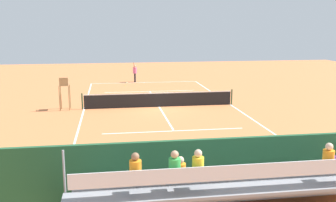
{
  "coord_description": "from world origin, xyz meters",
  "views": [
    {
      "loc": [
        3.24,
        25.24,
        5.56
      ],
      "look_at": [
        0.0,
        4.0,
        1.2
      ],
      "focal_mm": 41.02,
      "sensor_mm": 36.0,
      "label": 1
    }
  ],
  "objects_px": {
    "tennis_net": "(159,99)",
    "tennis_ball_near": "(125,86)",
    "tennis_racket": "(127,82)",
    "umpire_chair": "(64,90)",
    "courtside_bench": "(283,168)",
    "bleacher_stand": "(227,188)",
    "equipment_bag": "(231,183)",
    "tennis_player": "(135,72)"
  },
  "relations": [
    {
      "from": "tennis_net",
      "to": "tennis_ball_near",
      "type": "distance_m",
      "value": 9.44
    },
    {
      "from": "tennis_racket",
      "to": "tennis_net",
      "type": "bearing_deg",
      "value": 98.53
    },
    {
      "from": "umpire_chair",
      "to": "courtside_bench",
      "type": "relative_size",
      "value": 1.19
    },
    {
      "from": "bleacher_stand",
      "to": "equipment_bag",
      "type": "height_order",
      "value": "bleacher_stand"
    },
    {
      "from": "courtside_bench",
      "to": "equipment_bag",
      "type": "distance_m",
      "value": 1.97
    },
    {
      "from": "bleacher_stand",
      "to": "courtside_bench",
      "type": "bearing_deg",
      "value": -141.56
    },
    {
      "from": "tennis_player",
      "to": "tennis_ball_near",
      "type": "distance_m",
      "value": 2.6
    },
    {
      "from": "tennis_racket",
      "to": "bleacher_stand",
      "type": "bearing_deg",
      "value": 93.55
    },
    {
      "from": "tennis_net",
      "to": "bleacher_stand",
      "type": "distance_m",
      "value": 15.42
    },
    {
      "from": "umpire_chair",
      "to": "courtside_bench",
      "type": "xyz_separation_m",
      "value": [
        -8.87,
        13.31,
        -0.76
      ]
    },
    {
      "from": "tennis_player",
      "to": "tennis_ball_near",
      "type": "relative_size",
      "value": 29.18
    },
    {
      "from": "umpire_chair",
      "to": "courtside_bench",
      "type": "distance_m",
      "value": 16.01
    },
    {
      "from": "bleacher_stand",
      "to": "equipment_bag",
      "type": "bearing_deg",
      "value": -110.89
    },
    {
      "from": "bleacher_stand",
      "to": "tennis_ball_near",
      "type": "distance_m",
      "value": 24.74
    },
    {
      "from": "tennis_racket",
      "to": "tennis_ball_near",
      "type": "height_order",
      "value": "tennis_ball_near"
    },
    {
      "from": "tennis_player",
      "to": "tennis_racket",
      "type": "xyz_separation_m",
      "value": [
        0.8,
        0.23,
        -1.0
      ]
    },
    {
      "from": "tennis_net",
      "to": "equipment_bag",
      "type": "relative_size",
      "value": 11.44
    },
    {
      "from": "tennis_player",
      "to": "tennis_racket",
      "type": "bearing_deg",
      "value": 15.97
    },
    {
      "from": "umpire_chair",
      "to": "courtside_bench",
      "type": "bearing_deg",
      "value": 123.68
    },
    {
      "from": "umpire_chair",
      "to": "tennis_net",
      "type": "bearing_deg",
      "value": 179.67
    },
    {
      "from": "umpire_chair",
      "to": "equipment_bag",
      "type": "relative_size",
      "value": 2.38
    },
    {
      "from": "umpire_chair",
      "to": "tennis_racket",
      "type": "relative_size",
      "value": 3.75
    },
    {
      "from": "tennis_racket",
      "to": "tennis_player",
      "type": "bearing_deg",
      "value": -164.03
    },
    {
      "from": "bleacher_stand",
      "to": "umpire_chair",
      "type": "xyz_separation_m",
      "value": [
        6.17,
        -15.45,
        0.35
      ]
    },
    {
      "from": "tennis_net",
      "to": "umpire_chair",
      "type": "height_order",
      "value": "umpire_chair"
    },
    {
      "from": "umpire_chair",
      "to": "tennis_player",
      "type": "height_order",
      "value": "umpire_chair"
    },
    {
      "from": "courtside_bench",
      "to": "tennis_player",
      "type": "height_order",
      "value": "tennis_player"
    },
    {
      "from": "equipment_bag",
      "to": "tennis_racket",
      "type": "distance_m",
      "value": 24.7
    },
    {
      "from": "equipment_bag",
      "to": "tennis_racket",
      "type": "xyz_separation_m",
      "value": [
        2.42,
        -24.58,
        -0.16
      ]
    },
    {
      "from": "bleacher_stand",
      "to": "umpire_chair",
      "type": "relative_size",
      "value": 4.23
    },
    {
      "from": "tennis_racket",
      "to": "tennis_ball_near",
      "type": "relative_size",
      "value": 8.65
    },
    {
      "from": "tennis_net",
      "to": "umpire_chair",
      "type": "xyz_separation_m",
      "value": [
        6.2,
        -0.04,
        0.81
      ]
    },
    {
      "from": "umpire_chair",
      "to": "tennis_ball_near",
      "type": "relative_size",
      "value": 32.42
    },
    {
      "from": "tennis_net",
      "to": "tennis_ball_near",
      "type": "bearing_deg",
      "value": -78.33
    },
    {
      "from": "bleacher_stand",
      "to": "equipment_bag",
      "type": "xyz_separation_m",
      "value": [
        -0.77,
        -2.01,
        -0.78
      ]
    },
    {
      "from": "tennis_player",
      "to": "tennis_racket",
      "type": "distance_m",
      "value": 1.3
    },
    {
      "from": "courtside_bench",
      "to": "equipment_bag",
      "type": "height_order",
      "value": "courtside_bench"
    },
    {
      "from": "bleacher_stand",
      "to": "courtside_bench",
      "type": "height_order",
      "value": "bleacher_stand"
    },
    {
      "from": "bleacher_stand",
      "to": "tennis_player",
      "type": "height_order",
      "value": "bleacher_stand"
    },
    {
      "from": "tennis_net",
      "to": "tennis_player",
      "type": "relative_size",
      "value": 5.35
    },
    {
      "from": "tennis_net",
      "to": "tennis_ball_near",
      "type": "xyz_separation_m",
      "value": [
        1.91,
        -9.23,
        -0.47
      ]
    },
    {
      "from": "umpire_chair",
      "to": "equipment_bag",
      "type": "bearing_deg",
      "value": 117.32
    }
  ]
}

